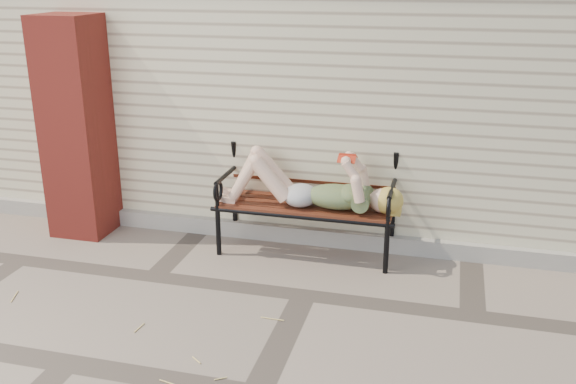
# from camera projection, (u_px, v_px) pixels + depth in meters

# --- Properties ---
(ground) EXTENTS (80.00, 80.00, 0.00)m
(ground) POSITION_uv_depth(u_px,v_px,m) (304.00, 295.00, 4.91)
(ground) COLOR gray
(ground) RESTS_ON ground
(house_wall) EXTENTS (8.00, 4.00, 3.00)m
(house_wall) POSITION_uv_depth(u_px,v_px,m) (366.00, 50.00, 7.16)
(house_wall) COLOR beige
(house_wall) RESTS_ON ground
(foundation_strip) EXTENTS (8.00, 0.10, 0.15)m
(foundation_strip) POSITION_uv_depth(u_px,v_px,m) (329.00, 238.00, 5.77)
(foundation_strip) COLOR #A49E95
(foundation_strip) RESTS_ON ground
(brick_pillar) EXTENTS (0.50, 0.50, 2.00)m
(brick_pillar) POSITION_uv_depth(u_px,v_px,m) (77.00, 128.00, 5.81)
(brick_pillar) COLOR #A02C24
(brick_pillar) RESTS_ON ground
(garden_bench) EXTENTS (1.64, 0.65, 1.06)m
(garden_bench) POSITION_uv_depth(u_px,v_px,m) (309.00, 185.00, 5.54)
(garden_bench) COLOR black
(garden_bench) RESTS_ON ground
(reading_woman) EXTENTS (1.55, 0.35, 0.49)m
(reading_woman) POSITION_uv_depth(u_px,v_px,m) (307.00, 186.00, 5.41)
(reading_woman) COLOR #0B474F
(reading_woman) RESTS_ON ground
(straw_scatter) EXTENTS (2.65, 1.50, 0.01)m
(straw_scatter) POSITION_uv_depth(u_px,v_px,m) (28.00, 345.00, 4.25)
(straw_scatter) COLOR #DDC06C
(straw_scatter) RESTS_ON ground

